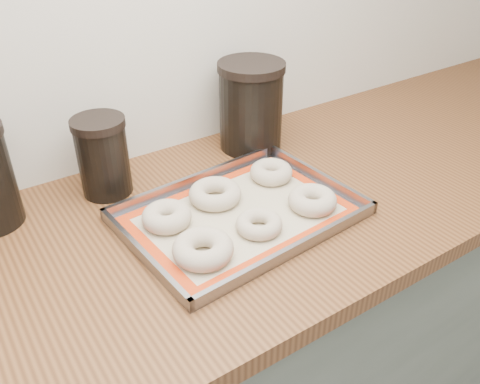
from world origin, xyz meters
TOP-DOWN VIEW (x-y plane):
  - cabinet at (0.00, 1.68)m, footprint 3.00×0.65m
  - countertop at (0.00, 1.68)m, footprint 3.06×0.68m
  - baking_tray at (0.12, 1.64)m, footprint 0.48×0.36m
  - baking_mat at (0.12, 1.64)m, footprint 0.44×0.32m
  - bagel_front_left at (-0.01, 1.57)m, footprint 0.12×0.12m
  - bagel_front_mid at (0.12, 1.58)m, footprint 0.11×0.11m
  - bagel_front_right at (0.26, 1.58)m, footprint 0.13×0.13m
  - bagel_back_left at (-0.02, 1.70)m, footprint 0.13×0.13m
  - bagel_back_mid at (0.10, 1.72)m, footprint 0.12×0.12m
  - bagel_back_right at (0.26, 1.72)m, footprint 0.11×0.11m
  - canister_mid at (-0.07, 1.89)m, footprint 0.11×0.11m
  - canister_right at (0.32, 1.89)m, footprint 0.16×0.16m

SIDE VIEW (x-z plane):
  - cabinet at x=0.00m, z-range 0.00..0.86m
  - countertop at x=0.00m, z-range 0.86..0.90m
  - baking_mat at x=0.12m, z-range 0.90..0.91m
  - baking_tray at x=0.12m, z-range 0.89..0.92m
  - bagel_front_mid at x=0.12m, z-range 0.90..0.93m
  - bagel_back_right at x=0.26m, z-range 0.90..0.94m
  - bagel_back_mid at x=0.10m, z-range 0.90..0.94m
  - bagel_front_right at x=0.26m, z-range 0.90..0.94m
  - bagel_back_left at x=-0.02m, z-range 0.90..0.94m
  - bagel_front_left at x=-0.01m, z-range 0.90..0.94m
  - canister_mid at x=-0.07m, z-range 0.90..1.07m
  - canister_right at x=0.32m, z-range 0.90..1.12m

